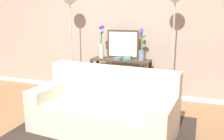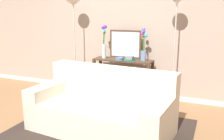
% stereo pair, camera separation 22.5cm
% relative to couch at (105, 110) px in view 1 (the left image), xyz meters
% --- Properties ---
extents(ground_plane, '(16.00, 16.00, 0.02)m').
position_rel_couch_xyz_m(ground_plane, '(-0.45, -0.22, -0.32)').
color(ground_plane, '#936B47').
extents(back_wall, '(12.00, 0.15, 2.62)m').
position_rel_couch_xyz_m(back_wall, '(-0.45, 1.75, 1.00)').
color(back_wall, white).
rests_on(back_wall, ground).
extents(area_rug, '(2.49, 2.06, 0.01)m').
position_rel_couch_xyz_m(area_rug, '(-0.00, -0.16, -0.30)').
color(area_rug, '#332823').
rests_on(area_rug, ground).
extents(couch, '(2.04, 1.08, 0.88)m').
position_rel_couch_xyz_m(couch, '(0.00, 0.00, 0.00)').
color(couch, beige).
rests_on(couch, ground).
extents(console_table, '(1.14, 0.34, 0.79)m').
position_rel_couch_xyz_m(console_table, '(-0.21, 1.37, 0.23)').
color(console_table, '#473323').
rests_on(console_table, ground).
extents(floor_lamp_left, '(0.28, 0.28, 1.89)m').
position_rel_couch_xyz_m(floor_lamp_left, '(-1.24, 1.32, 1.18)').
color(floor_lamp_left, '#B7B2A8').
rests_on(floor_lamp_left, ground).
extents(floor_lamp_right, '(0.28, 0.28, 1.90)m').
position_rel_couch_xyz_m(floor_lamp_right, '(0.75, 1.32, 1.18)').
color(floor_lamp_right, '#B7B2A8').
rests_on(floor_lamp_right, ground).
extents(wall_mirror, '(0.63, 0.02, 0.54)m').
position_rel_couch_xyz_m(wall_mirror, '(-0.22, 1.51, 0.75)').
color(wall_mirror, '#473323').
rests_on(wall_mirror, console_table).
extents(vase_tall_flowers, '(0.11, 0.12, 0.64)m').
position_rel_couch_xyz_m(vase_tall_flowers, '(-0.61, 1.37, 0.78)').
color(vase_tall_flowers, silver).
rests_on(vase_tall_flowers, console_table).
extents(vase_short_flowers, '(0.13, 0.12, 0.61)m').
position_rel_couch_xyz_m(vase_short_flowers, '(0.18, 1.41, 0.71)').
color(vase_short_flowers, '#6B84AD').
rests_on(vase_short_flowers, console_table).
extents(fruit_bowl, '(0.15, 0.15, 0.05)m').
position_rel_couch_xyz_m(fruit_bowl, '(-0.24, 1.27, 0.51)').
color(fruit_bowl, '#4C7093').
rests_on(fruit_bowl, console_table).
extents(book_stack, '(0.18, 0.17, 0.09)m').
position_rel_couch_xyz_m(book_stack, '(-0.04, 1.28, 0.52)').
color(book_stack, '#1E7075').
rests_on(book_stack, console_table).
extents(book_row_under_console, '(0.39, 0.17, 0.13)m').
position_rel_couch_xyz_m(book_row_under_console, '(-0.49, 1.37, -0.25)').
color(book_row_under_console, '#BC3328').
rests_on(book_row_under_console, ground).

